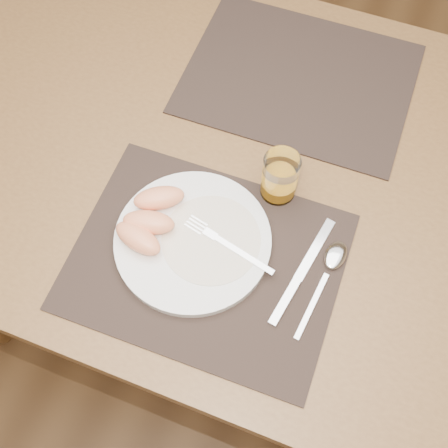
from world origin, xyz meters
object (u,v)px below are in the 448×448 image
placemat_near (206,261)px  plate (193,241)px  fork (222,241)px  juice_glass (280,178)px  table (250,184)px  placemat_far (299,78)px  knife (297,279)px  spoon (332,262)px

placemat_near → plate: (-0.03, 0.02, 0.01)m
fork → juice_glass: juice_glass is taller
table → placemat_far: placemat_far is taller
fork → knife: 0.14m
juice_glass → plate: bearing=-124.5°
placemat_near → placemat_far: same height
fork → plate: bearing=-165.7°
spoon → juice_glass: juice_glass is taller
placemat_far → fork: bearing=-91.6°
plate → juice_glass: size_ratio=2.78×
knife → juice_glass: 0.18m
table → juice_glass: size_ratio=14.42×
spoon → fork: bearing=-169.3°
fork → table: bearing=93.2°
table → juice_glass: bearing=-35.3°
placemat_near → placemat_far: bearing=86.6°
table → placemat_near: size_ratio=3.11×
placemat_near → fork: fork is taller
table → plate: (-0.04, -0.20, 0.10)m
table → knife: size_ratio=6.38×
placemat_far → placemat_near: bearing=-93.4°
placemat_far → knife: size_ratio=2.05×
placemat_near → knife: (0.16, 0.02, 0.00)m
placemat_near → plate: bearing=146.1°
spoon → table: bearing=142.8°
placemat_near → knife: knife is taller
knife → juice_glass: juice_glass is taller
placemat_far → spoon: bearing=-64.6°
table → placemat_far: bearing=84.4°
fork → knife: (0.14, -0.01, -0.02)m
knife → spoon: 0.07m
placemat_near → spoon: spoon is taller
fork → placemat_far: bearing=88.4°
placemat_far → spoon: size_ratio=2.34×
knife → table: bearing=127.2°
placemat_near → fork: (0.01, 0.04, 0.02)m
table → placemat_near: placemat_near is taller
table → plate: plate is taller
spoon → plate: bearing=-168.6°
placemat_near → placemat_far: (0.03, 0.44, 0.00)m
table → placemat_far: size_ratio=3.11×
plate → knife: size_ratio=1.23×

